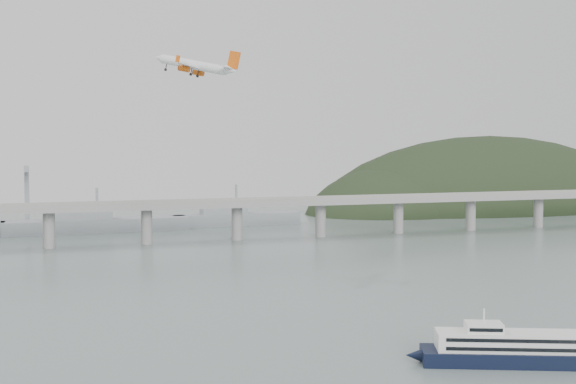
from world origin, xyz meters
name	(u,v)px	position (x,y,z in m)	size (l,w,h in m)	color
ground	(347,321)	(0.00, 0.00, 0.00)	(900.00, 900.00, 0.00)	slate
bridge	(200,210)	(-1.15, 200.00, 17.65)	(800.00, 22.00, 23.90)	gray
headland	(503,231)	(285.18, 331.75, -19.34)	(365.00, 155.00, 156.00)	black
ferry	(513,349)	(20.12, -54.94, 3.72)	(68.79, 34.30, 13.70)	black
airliner	(196,66)	(-25.11, 96.33, 85.26)	(32.92, 31.29, 11.08)	white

